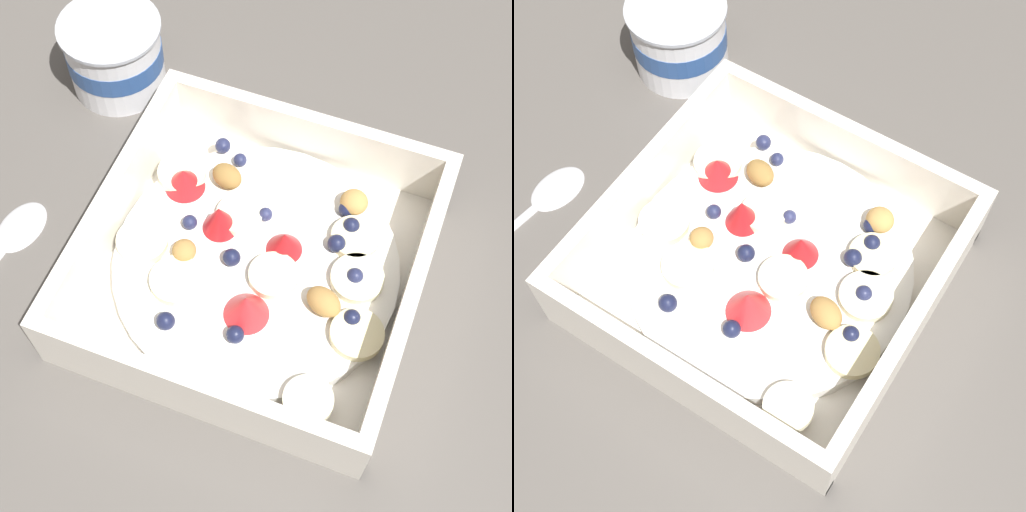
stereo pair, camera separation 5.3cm
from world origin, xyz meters
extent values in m
plane|color=#56514C|center=(0.00, 0.00, 0.00)|extent=(2.40, 2.40, 0.00)
cube|color=white|center=(0.01, -0.01, 0.01)|extent=(0.23, 0.23, 0.01)
cube|color=white|center=(0.01, -0.12, 0.03)|extent=(0.23, 0.01, 0.06)
cube|color=white|center=(0.01, 0.10, 0.03)|extent=(0.23, 0.01, 0.06)
cube|color=white|center=(-0.10, -0.01, 0.03)|extent=(0.01, 0.21, 0.06)
cube|color=white|center=(0.11, -0.01, 0.03)|extent=(0.01, 0.21, 0.06)
cylinder|color=white|center=(0.01, -0.01, 0.02)|extent=(0.20, 0.20, 0.01)
cylinder|color=#F4EAB7|center=(-0.04, -0.05, 0.03)|extent=(0.04, 0.04, 0.01)
cylinder|color=#F7EFC6|center=(-0.02, 0.02, 0.03)|extent=(0.04, 0.04, 0.01)
cylinder|color=beige|center=(0.07, 0.03, 0.03)|extent=(0.05, 0.05, 0.01)
cylinder|color=#F7EFC6|center=(-0.07, 0.04, 0.03)|extent=(0.05, 0.05, 0.01)
cylinder|color=#F7EFC6|center=(-0.07, -0.03, 0.03)|extent=(0.04, 0.04, 0.01)
cylinder|color=#F4EAB7|center=(0.02, -0.02, 0.03)|extent=(0.05, 0.05, 0.01)
cylinder|color=beige|center=(0.09, -0.04, 0.03)|extent=(0.04, 0.04, 0.01)
cylinder|color=#F7EFC6|center=(0.08, 0.00, 0.03)|extent=(0.05, 0.05, 0.01)
cylinder|color=#F7EFC6|center=(0.07, -0.09, 0.03)|extent=(0.04, 0.04, 0.01)
cone|color=red|center=(-0.03, 0.01, 0.03)|extent=(0.04, 0.04, 0.02)
cone|color=red|center=(0.01, -0.05, 0.03)|extent=(0.04, 0.04, 0.02)
cone|color=red|center=(-0.07, 0.03, 0.03)|extent=(0.03, 0.03, 0.02)
cone|color=red|center=(0.02, 0.01, 0.03)|extent=(0.04, 0.04, 0.02)
sphere|color=#23284C|center=(-0.03, 0.06, 0.03)|extent=(0.01, 0.01, 0.01)
sphere|color=#23284C|center=(-0.05, 0.00, 0.03)|extent=(0.01, 0.01, 0.01)
sphere|color=#23284C|center=(-0.05, 0.07, 0.03)|extent=(0.01, 0.01, 0.01)
sphere|color=navy|center=(0.00, 0.03, 0.03)|extent=(0.01, 0.01, 0.01)
sphere|color=#23284C|center=(0.08, 0.00, 0.03)|extent=(0.01, 0.01, 0.01)
sphere|color=#191E3D|center=(-0.01, -0.02, 0.03)|extent=(0.01, 0.01, 0.01)
sphere|color=#191E3D|center=(0.05, 0.05, 0.03)|extent=(0.01, 0.01, 0.01)
sphere|color=#191E3D|center=(0.01, -0.07, 0.03)|extent=(0.01, 0.01, 0.01)
sphere|color=#191E3D|center=(0.08, -0.03, 0.03)|extent=(0.01, 0.01, 0.01)
sphere|color=#191E3D|center=(0.06, 0.02, 0.03)|extent=(0.01, 0.01, 0.01)
sphere|color=#191E3D|center=(-0.03, -0.08, 0.03)|extent=(0.01, 0.01, 0.01)
sphere|color=#191E3D|center=(0.06, 0.04, 0.03)|extent=(0.01, 0.01, 0.01)
ellipsoid|color=tan|center=(0.06, 0.06, 0.03)|extent=(0.03, 0.03, 0.02)
ellipsoid|color=#AD7F42|center=(0.06, -0.03, 0.03)|extent=(0.03, 0.03, 0.02)
ellipsoid|color=#AD7F42|center=(-0.04, -0.02, 0.03)|extent=(0.02, 0.02, 0.01)
ellipsoid|color=olive|center=(-0.04, 0.04, 0.03)|extent=(0.03, 0.02, 0.02)
ellipsoid|color=silver|center=(-0.17, -0.03, 0.00)|extent=(0.04, 0.05, 0.01)
cylinder|color=white|center=(-0.17, 0.12, 0.03)|extent=(0.08, 0.08, 0.06)
cylinder|color=#2D5193|center=(-0.17, 0.12, 0.03)|extent=(0.08, 0.08, 0.02)
cylinder|color=#B7BCC6|center=(-0.17, 0.12, 0.06)|extent=(0.08, 0.08, 0.00)
camera|label=1|loc=(0.10, -0.25, 0.49)|focal=53.22mm
camera|label=2|loc=(0.15, -0.23, 0.49)|focal=53.22mm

